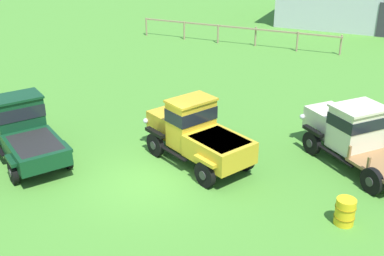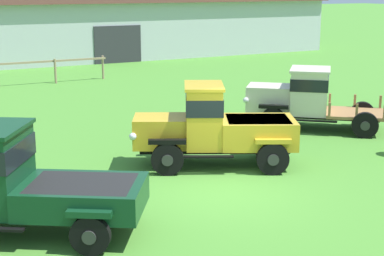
{
  "view_description": "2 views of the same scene",
  "coord_description": "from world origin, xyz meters",
  "px_view_note": "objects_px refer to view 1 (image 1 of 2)",
  "views": [
    {
      "loc": [
        6.96,
        -12.02,
        8.16
      ],
      "look_at": [
        0.5,
        2.48,
        1.0
      ],
      "focal_mm": 45.0,
      "sensor_mm": 36.0,
      "label": 1
    },
    {
      "loc": [
        -7.02,
        -11.7,
        4.88
      ],
      "look_at": [
        0.5,
        2.48,
        1.0
      ],
      "focal_mm": 55.0,
      "sensor_mm": 36.0,
      "label": 2
    }
  ],
  "objects_px": {
    "vintage_truck_second_in_line": "(22,127)",
    "vintage_truck_far_side": "(351,130)",
    "oil_drum_beside_row": "(345,212)",
    "vintage_truck_midrow_center": "(196,133)"
  },
  "relations": [
    {
      "from": "vintage_truck_second_in_line",
      "to": "oil_drum_beside_row",
      "type": "relative_size",
      "value": 6.61
    },
    {
      "from": "vintage_truck_midrow_center",
      "to": "oil_drum_beside_row",
      "type": "relative_size",
      "value": 5.83
    },
    {
      "from": "vintage_truck_second_in_line",
      "to": "vintage_truck_far_side",
      "type": "bearing_deg",
      "value": 21.88
    },
    {
      "from": "vintage_truck_midrow_center",
      "to": "vintage_truck_far_side",
      "type": "distance_m",
      "value": 5.46
    },
    {
      "from": "oil_drum_beside_row",
      "to": "vintage_truck_second_in_line",
      "type": "bearing_deg",
      "value": -178.65
    },
    {
      "from": "vintage_truck_far_side",
      "to": "oil_drum_beside_row",
      "type": "bearing_deg",
      "value": -83.87
    },
    {
      "from": "vintage_truck_far_side",
      "to": "vintage_truck_midrow_center",
      "type": "bearing_deg",
      "value": -154.34
    },
    {
      "from": "vintage_truck_second_in_line",
      "to": "vintage_truck_far_side",
      "type": "height_order",
      "value": "vintage_truck_second_in_line"
    },
    {
      "from": "vintage_truck_second_in_line",
      "to": "vintage_truck_far_side",
      "type": "xyz_separation_m",
      "value": [
        10.91,
        4.38,
        0.07
      ]
    },
    {
      "from": "vintage_truck_second_in_line",
      "to": "vintage_truck_far_side",
      "type": "distance_m",
      "value": 11.76
    }
  ]
}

